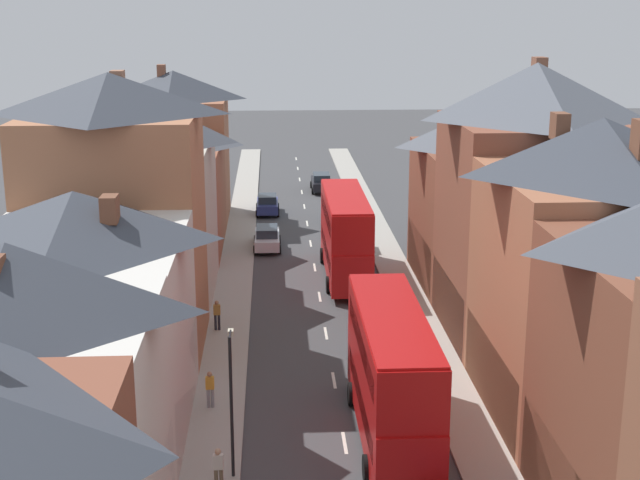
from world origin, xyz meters
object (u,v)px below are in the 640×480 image
object	(u,v)px
double_decker_bus_mid_street	(345,234)
car_parked_left_b	(267,204)
car_far_grey	(392,336)
double_decker_bus_lead	(391,374)
street_lamp	(231,395)
car_parked_right_a	(346,211)
pedestrian_far_right	(217,314)
car_near_blue	(356,239)
car_mid_white	(267,238)
car_mid_black	(321,182)
pedestrian_far_left	(210,387)
pedestrian_mid_right	(218,467)

from	to	relation	value
double_decker_bus_mid_street	car_parked_left_b	world-z (taller)	double_decker_bus_mid_street
car_far_grey	double_decker_bus_lead	bearing A→B (deg)	-98.11
car_parked_left_b	street_lamp	world-z (taller)	street_lamp
car_parked_right_a	street_lamp	xyz separation A→B (m)	(-7.35, -39.12, 2.44)
double_decker_bus_lead	pedestrian_far_right	xyz separation A→B (m)	(-7.45, 12.38, -1.78)
car_near_blue	car_mid_white	bearing A→B (deg)	174.01
double_decker_bus_mid_street	car_near_blue	world-z (taller)	double_decker_bus_mid_street
car_near_blue	street_lamp	size ratio (longest dim) A/B	0.74
car_mid_black	car_parked_left_b	distance (m)	10.18
double_decker_bus_lead	car_mid_white	bearing A→B (deg)	99.70
car_near_blue	car_mid_white	size ratio (longest dim) A/B	0.92
car_parked_right_a	car_far_grey	size ratio (longest dim) A/B	1.06
car_parked_right_a	car_mid_black	distance (m)	11.70
double_decker_bus_mid_street	car_parked_right_a	xyz separation A→B (m)	(1.31, 14.98, -2.02)
double_decker_bus_mid_street	street_lamp	bearing A→B (deg)	-104.05
pedestrian_far_right	street_lamp	size ratio (longest dim) A/B	0.29
double_decker_bus_lead	car_far_grey	world-z (taller)	double_decker_bus_lead
car_parked_left_b	double_decker_bus_mid_street	bearing A→B (deg)	-74.55
double_decker_bus_lead	car_mid_black	xyz separation A→B (m)	(0.01, 48.28, -1.98)
double_decker_bus_lead	car_parked_left_b	bearing A→B (deg)	97.08
car_parked_right_a	car_mid_white	distance (m)	10.14
pedestrian_far_left	car_parked_left_b	bearing A→B (deg)	86.32
car_far_grey	pedestrian_far_right	bearing A→B (deg)	160.02
double_decker_bus_mid_street	pedestrian_far_right	world-z (taller)	double_decker_bus_mid_street
street_lamp	car_far_grey	bearing A→B (deg)	57.79
double_decker_bus_lead	car_parked_right_a	xyz separation A→B (m)	(1.31, 36.64, -2.02)
pedestrian_mid_right	car_mid_white	bearing A→B (deg)	87.13
double_decker_bus_lead	pedestrian_far_left	distance (m)	8.07
car_mid_black	car_mid_white	xyz separation A→B (m)	(-4.90, -19.66, -0.01)
pedestrian_far_left	street_lamp	distance (m)	6.13
double_decker_bus_mid_street	car_parked_left_b	distance (m)	18.47
car_mid_white	car_mid_black	bearing A→B (deg)	76.01
street_lamp	pedestrian_mid_right	bearing A→B (deg)	-112.60
car_parked_left_b	pedestrian_far_right	size ratio (longest dim) A/B	2.46
double_decker_bus_lead	double_decker_bus_mid_street	bearing A→B (deg)	90.00
pedestrian_mid_right	car_parked_left_b	bearing A→B (deg)	87.85
car_parked_left_b	pedestrian_mid_right	xyz separation A→B (m)	(-1.61, -42.94, 0.22)
car_near_blue	pedestrian_far_right	world-z (taller)	pedestrian_far_right
double_decker_bus_mid_street	car_mid_black	xyz separation A→B (m)	(0.01, 26.62, -1.98)
car_parked_right_a	car_near_blue	bearing A→B (deg)	-90.00
street_lamp	car_mid_black	bearing A→B (deg)	83.20
pedestrian_far_left	street_lamp	bearing A→B (deg)	-78.07
car_parked_left_b	pedestrian_mid_right	world-z (taller)	pedestrian_mid_right
car_mid_black	car_mid_white	size ratio (longest dim) A/B	1.01
double_decker_bus_lead	pedestrian_far_right	bearing A→B (deg)	121.06
car_mid_black	street_lamp	distance (m)	51.17
car_near_blue	car_parked_right_a	bearing A→B (deg)	90.00
pedestrian_far_left	street_lamp	world-z (taller)	street_lamp
double_decker_bus_lead	car_parked_left_b	xyz separation A→B (m)	(-4.89, 39.36, -2.00)
double_decker_bus_mid_street	car_far_grey	bearing A→B (deg)	-84.01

